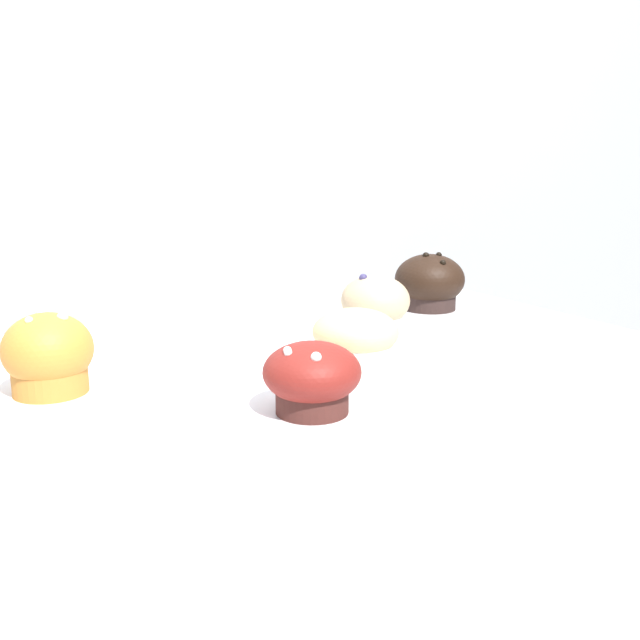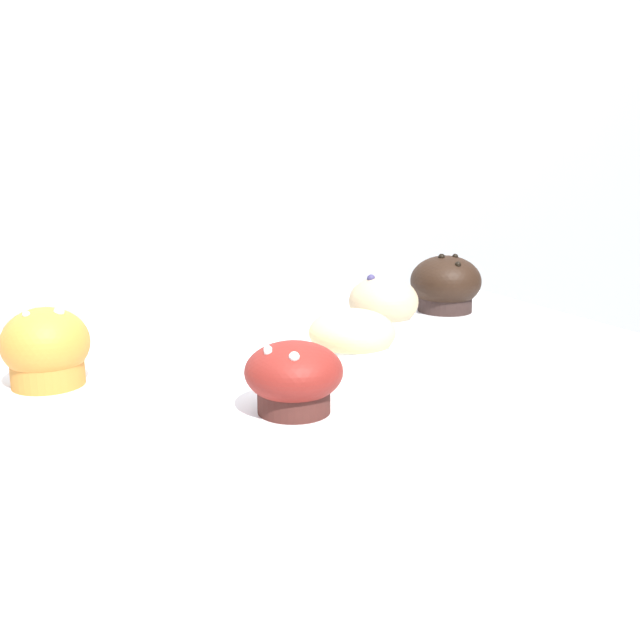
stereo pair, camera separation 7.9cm
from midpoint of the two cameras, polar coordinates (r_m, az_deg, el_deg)
name	(u,v)px [view 1 (the left image)]	position (r m, az deg, el deg)	size (l,w,h in m)	color
wall_back	(131,291)	(1.46, -15.70, 2.16)	(3.20, 0.10, 1.80)	#B2B7BC
muffin_front_center	(356,338)	(0.88, 0.17, -1.41)	(0.10, 0.10, 0.07)	white
muffin_back_left	(48,356)	(0.85, -22.54, -2.56)	(0.09, 0.09, 0.09)	#CB8034
muffin_back_right	(375,305)	(1.05, 2.09, 1.16)	(0.10, 0.10, 0.08)	silver
muffin_front_left	(312,378)	(0.73, -3.72, -4.44)	(0.10, 0.10, 0.07)	#47221D
muffin_front_right	(430,283)	(1.20, 6.48, 2.80)	(0.11, 0.11, 0.09)	#2D1F1C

